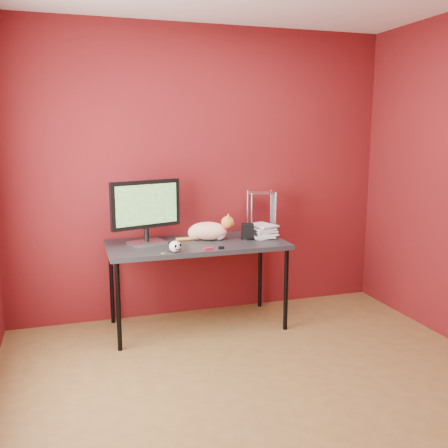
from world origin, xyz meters
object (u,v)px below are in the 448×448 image
object	(u,v)px
cat	(209,231)
speaker	(248,232)
book_stack	(254,167)
desk	(197,248)
skull_mug	(175,246)
monitor	(146,209)

from	to	relation	value
cat	speaker	size ratio (longest dim) A/B	3.57
cat	book_stack	bearing A→B (deg)	19.32
desk	skull_mug	bearing A→B (deg)	-130.41
cat	book_stack	distance (m)	0.68
monitor	book_stack	bearing A→B (deg)	-19.01
desk	monitor	xyz separation A→B (m)	(-0.41, 0.07, 0.35)
book_stack	desk	bearing A→B (deg)	-175.24
desk	monitor	world-z (taller)	monitor
monitor	book_stack	size ratio (longest dim) A/B	0.48
cat	skull_mug	xyz separation A→B (m)	(-0.37, -0.36, -0.03)
skull_mug	speaker	xyz separation A→B (m)	(0.70, 0.29, 0.02)
monitor	book_stack	world-z (taller)	book_stack
desk	book_stack	distance (m)	0.85
cat	book_stack	size ratio (longest dim) A/B	0.39
cat	skull_mug	bearing A→B (deg)	-113.51
desk	monitor	size ratio (longest dim) A/B	2.50
monitor	book_stack	distance (m)	0.99
skull_mug	book_stack	xyz separation A→B (m)	(0.77, 0.33, 0.58)
monitor	cat	distance (m)	0.58
desk	speaker	bearing A→B (deg)	-0.53
skull_mug	desk	bearing A→B (deg)	27.87
cat	skull_mug	size ratio (longest dim) A/B	4.89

